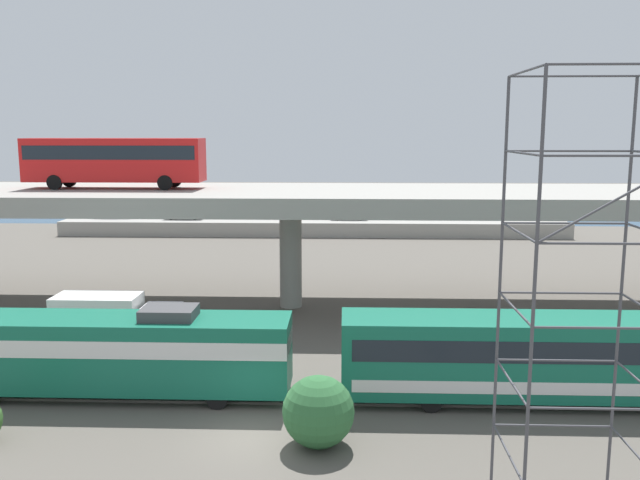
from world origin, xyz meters
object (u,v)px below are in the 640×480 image
parked_car_3 (221,208)px  parked_car_6 (500,209)px  parked_car_2 (289,209)px  parked_car_4 (185,212)px  parked_car_7 (350,213)px  train_locomotive (92,349)px  service_truck_west (114,320)px  train_coach_lead (592,356)px  parked_car_0 (115,211)px  parked_car_1 (271,211)px  parked_car_5 (177,210)px  scaffolding_tower (583,295)px  transit_bus_on_overpass (114,158)px

parked_car_3 → parked_car_6: same height
parked_car_2 → parked_car_4: same height
parked_car_2 → parked_car_7: (7.37, -3.96, -0.00)m
train_locomotive → service_truck_west: 6.71m
train_locomotive → parked_car_7: train_locomotive is taller
parked_car_7 → parked_car_2: bearing=-28.2°
train_coach_lead → parked_car_0: bearing=-52.3°
service_truck_west → parked_car_6: bearing=55.9°
parked_car_0 → parked_car_1: bearing=2.8°
parked_car_3 → parked_car_6: (34.17, 0.05, 0.00)m
parked_car_5 → parked_car_1: bearing=-2.7°
parked_car_7 → scaffolding_tower: bearing=96.2°
transit_bus_on_overpass → scaffolding_tower: (22.60, -25.99, -2.83)m
parked_car_4 → parked_car_7: (19.28, 0.30, -0.00)m
parked_car_6 → parked_car_7: same height
transit_bus_on_overpass → parked_car_1: size_ratio=2.86×
scaffolding_tower → parked_car_7: 58.99m
transit_bus_on_overpass → scaffolding_tower: scaffolding_tower is taller
parked_car_2 → parked_car_3: same height
parked_car_7 → transit_bus_on_overpass: bearing=63.5°
parked_car_1 → service_truck_west: bearing=84.9°
parked_car_1 → parked_car_3: same height
parked_car_3 → train_locomotive: bearing=94.1°
service_truck_west → parked_car_1: (3.89, 43.85, 0.79)m
train_coach_lead → service_truck_west: train_coach_lead is taller
transit_bus_on_overpass → parked_car_2: bearing=-103.7°
parked_car_1 → parked_car_4: size_ratio=0.93×
parked_car_6 → parked_car_4: bearing=7.0°
service_truck_west → parked_car_5: 45.04m
parked_car_1 → parked_car_6: same height
parked_car_5 → transit_bus_on_overpass: bearing=-82.5°
parked_car_1 → parked_car_4: 10.07m
parked_car_2 → parked_car_5: 13.54m
scaffolding_tower → parked_car_7: size_ratio=3.20×
train_locomotive → scaffolding_tower: size_ratio=1.28×
parked_car_0 → parked_car_6: bearing=4.7°
service_truck_west → scaffolding_tower: 25.96m
service_truck_west → parked_car_0: size_ratio=1.54×
train_locomotive → parked_car_6: size_ratio=3.77×
train_coach_lead → parked_car_5: train_coach_lead is taller
scaffolding_tower → parked_car_3: size_ratio=3.41×
scaffolding_tower → train_locomotive: bearing=152.7°
train_coach_lead → parked_car_6: (7.97, 53.28, 0.25)m
transit_bus_on_overpass → parked_car_0: (-11.66, 32.99, -7.66)m
parked_car_2 → parked_car_7: bearing=-28.2°
scaffolding_tower → parked_car_2: 64.08m
parked_car_0 → parked_car_6: same height
transit_bus_on_overpass → parked_car_5: size_ratio=2.62×
parked_car_3 → parked_car_6: bearing=-179.9°
train_locomotive → scaffolding_tower: bearing=152.7°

